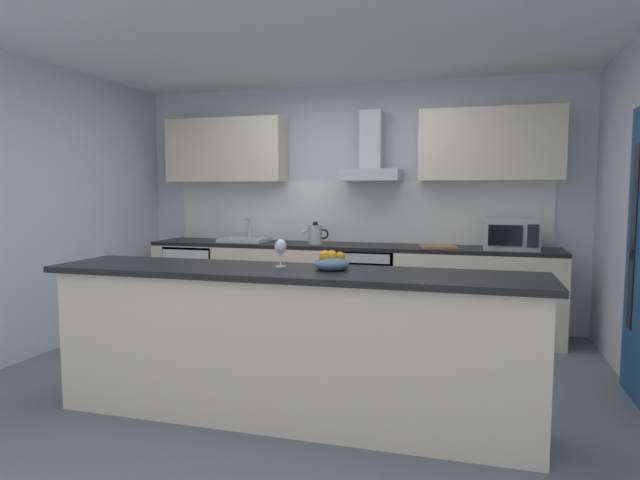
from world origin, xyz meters
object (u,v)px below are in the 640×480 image
at_px(refrigerator, 199,282).
at_px(fruit_bowl, 332,263).
at_px(sink, 245,239).
at_px(chopping_board, 438,246).
at_px(range_hood, 371,159).
at_px(microwave, 511,234).
at_px(wine_glass, 281,248).
at_px(oven, 368,288).
at_px(kettle, 315,234).

xyz_separation_m(refrigerator, fruit_bowl, (2.14, -2.22, 0.59)).
relative_size(sink, chopping_board, 1.47).
bearing_deg(range_hood, fruit_bowl, -85.16).
height_order(refrigerator, microwave, microwave).
xyz_separation_m(refrigerator, microwave, (3.32, -0.03, 0.62)).
distance_m(microwave, fruit_bowl, 2.50).
distance_m(wine_glass, fruit_bowl, 0.36).
relative_size(microwave, chopping_board, 1.47).
bearing_deg(fruit_bowl, oven, 95.12).
height_order(oven, range_hood, range_hood).
bearing_deg(chopping_board, refrigerator, 179.55).
height_order(microwave, chopping_board, microwave).
distance_m(refrigerator, kettle, 1.50).
relative_size(oven, kettle, 2.77).
relative_size(microwave, kettle, 1.73).
bearing_deg(chopping_board, oven, 178.07).
bearing_deg(kettle, sink, 176.88).
bearing_deg(fruit_bowl, sink, 125.12).
height_order(microwave, wine_glass, microwave).
bearing_deg(range_hood, oven, -90.00).
xyz_separation_m(oven, microwave, (1.38, -0.03, 0.59)).
relative_size(microwave, sink, 1.00).
bearing_deg(microwave, kettle, -179.83).
bearing_deg(sink, kettle, -3.12).
bearing_deg(oven, refrigerator, -179.92).
bearing_deg(kettle, wine_glass, -79.40).
xyz_separation_m(refrigerator, chopping_board, (2.64, -0.02, 0.49)).
height_order(oven, kettle, kettle).
bearing_deg(refrigerator, chopping_board, -0.45).
bearing_deg(kettle, oven, 3.48).
relative_size(refrigerator, sink, 1.70).
distance_m(microwave, sink, 2.76).
distance_m(refrigerator, fruit_bowl, 3.14).
bearing_deg(fruit_bowl, range_hood, 94.84).
relative_size(oven, fruit_bowl, 3.64).
relative_size(oven, chopping_board, 2.35).
distance_m(range_hood, chopping_board, 1.13).
bearing_deg(chopping_board, microwave, -0.35).
height_order(range_hood, chopping_board, range_hood).
bearing_deg(refrigerator, wine_glass, -50.74).
bearing_deg(microwave, fruit_bowl, -118.24).
distance_m(range_hood, fruit_bowl, 2.49).
bearing_deg(range_hood, wine_glass, -93.66).
distance_m(oven, microwave, 1.50).
relative_size(refrigerator, microwave, 1.70).
relative_size(kettle, wine_glass, 1.62).
xyz_separation_m(microwave, wine_glass, (-1.53, -2.17, 0.04)).
relative_size(kettle, chopping_board, 0.85).
relative_size(kettle, fruit_bowl, 1.31).
distance_m(oven, range_hood, 1.33).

